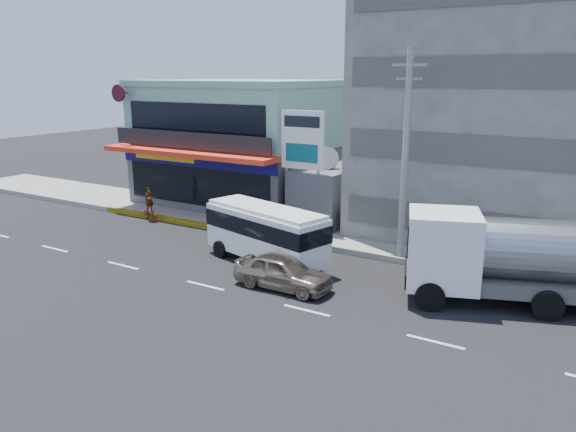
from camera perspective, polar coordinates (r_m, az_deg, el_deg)
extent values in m
plane|color=black|center=(24.49, -8.41, -7.02)|extent=(120.00, 120.00, 0.00)
cube|color=gray|center=(29.93, 10.89, -2.83)|extent=(70.00, 5.00, 0.30)
cube|color=#3F3F44|center=(39.40, -4.56, 4.27)|extent=(12.00, 10.00, 4.00)
cube|color=#88C1B1|center=(38.91, -4.68, 10.08)|extent=(12.00, 10.00, 4.00)
cube|color=red|center=(34.59, -10.28, 6.29)|extent=(12.40, 1.80, 0.30)
cube|color=#0E0C59|center=(35.23, -9.43, 5.56)|extent=(12.00, 0.12, 0.80)
cube|color=black|center=(35.51, -9.30, 3.18)|extent=(11.00, 0.06, 2.60)
cube|color=gray|center=(32.83, 23.28, 9.96)|extent=(16.00, 12.00, 14.00)
cube|color=#3F3F44|center=(33.68, 4.56, 2.11)|extent=(3.00, 6.00, 3.50)
cylinder|color=slate|center=(32.46, 3.82, 4.94)|extent=(1.50, 1.50, 0.15)
cylinder|color=gray|center=(31.70, -0.11, 4.15)|extent=(0.16, 0.16, 6.50)
cylinder|color=gray|center=(30.72, 3.08, 3.80)|extent=(0.16, 0.16, 6.50)
cube|color=white|center=(30.89, 1.49, 7.72)|extent=(2.60, 0.18, 3.20)
cylinder|color=#999993|center=(26.61, 11.80, 5.71)|extent=(0.30, 0.30, 10.00)
cube|color=#999993|center=(26.33, 12.28, 14.78)|extent=(1.60, 0.12, 0.12)
cube|color=#999993|center=(26.33, 12.21, 13.47)|extent=(1.20, 0.10, 0.10)
cube|color=white|center=(26.56, -2.27, -1.75)|extent=(6.85, 3.67, 2.15)
cube|color=black|center=(26.45, -2.28, -0.88)|extent=(6.91, 3.73, 0.79)
cube|color=white|center=(26.26, -2.29, 0.70)|extent=(6.63, 3.44, 0.19)
cylinder|color=black|center=(27.92, -6.90, -3.35)|extent=(0.88, 0.47, 0.84)
cylinder|color=black|center=(29.14, -3.67, -2.51)|extent=(0.88, 0.47, 0.84)
cylinder|color=black|center=(24.66, -0.56, -5.66)|extent=(0.88, 0.47, 0.84)
cylinder|color=black|center=(26.03, 2.75, -4.58)|extent=(0.88, 0.47, 0.84)
imported|color=gray|center=(23.71, -0.51, -5.68)|extent=(4.31, 1.75, 1.47)
cube|color=white|center=(23.05, 15.46, -3.22)|extent=(3.48, 3.48, 2.96)
cube|color=#595956|center=(23.87, 22.95, -6.28)|extent=(9.41, 5.40, 0.57)
cylinder|color=gray|center=(23.72, 25.96, -3.25)|extent=(6.80, 4.38, 2.39)
cylinder|color=black|center=(22.30, 14.22, -7.93)|extent=(1.19, 0.70, 1.14)
cylinder|color=black|center=(24.75, 14.00, -5.66)|extent=(1.19, 0.70, 1.14)
cylinder|color=black|center=(22.93, 24.88, -8.24)|extent=(1.19, 0.70, 1.14)
cylinder|color=black|center=(25.31, 23.60, -6.02)|extent=(1.19, 0.70, 1.14)
imported|color=maroon|center=(35.59, -13.82, 0.21)|extent=(1.72, 0.99, 0.85)
imported|color=#66594C|center=(35.39, -13.90, 1.59)|extent=(0.52, 0.65, 1.56)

